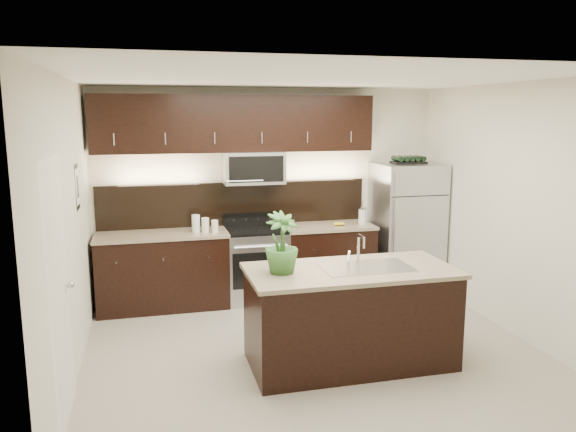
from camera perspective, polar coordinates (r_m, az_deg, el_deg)
The scene contains 12 objects.
ground at distance 5.89m, azimuth 2.46°, elevation -13.40°, with size 4.50×4.50×0.00m, color gray.
room_walls at distance 5.36m, azimuth 1.58°, elevation 3.13°, with size 4.52×4.02×2.71m.
counter_run at distance 7.19m, azimuth -4.88°, elevation -5.01°, with size 3.51×0.65×0.94m.
upper_fixtures at distance 7.09m, azimuth -5.07°, elevation 8.44°, with size 3.49×0.40×1.66m.
island at distance 5.46m, azimuth 6.33°, elevation -10.06°, with size 1.96×0.96×0.94m.
sink_faucet at distance 5.37m, azimuth 7.90°, elevation -5.00°, with size 0.84×0.50×0.28m.
refrigerator at distance 7.72m, azimuth 11.90°, elevation -1.16°, with size 0.83×0.75×1.72m, color #B2B2B7.
wine_rack at distance 7.60m, azimuth 12.15°, elevation 5.57°, with size 0.43×0.26×0.10m.
plant at distance 5.08m, azimuth -0.67°, elevation -2.75°, with size 0.31×0.31×0.56m, color #2F5E25.
canisters at distance 6.93m, azimuth -8.62°, elevation -0.88°, with size 0.31×0.17×0.22m.
french_press at distance 7.44m, azimuth 7.55°, elevation 0.03°, with size 0.10×0.10×0.29m.
bananas at distance 7.30m, azimuth 4.83°, elevation -0.80°, with size 0.16×0.12×0.05m, color gold.
Camera 1 is at (-1.56, -5.16, 2.37)m, focal length 35.00 mm.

